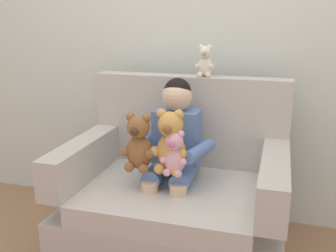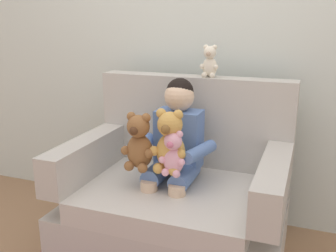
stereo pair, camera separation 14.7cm
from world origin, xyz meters
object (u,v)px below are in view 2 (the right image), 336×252
plush_brown (139,143)px  plush_cream_on_backrest (210,62)px  armchair (178,201)px  plush_pink (173,154)px  plush_honey (169,143)px  seated_child (175,144)px

plush_brown → plush_cream_on_backrest: plush_cream_on_backrest is taller
armchair → plush_brown: size_ratio=3.86×
plush_brown → plush_pink: size_ratio=1.30×
plush_honey → seated_child: bearing=89.5°
plush_brown → plush_pink: 0.20m
seated_child → armchair: bearing=-34.8°
armchair → plush_brown: (-0.17, -0.15, 0.39)m
armchair → plush_honey: bearing=-92.1°
seated_child → plush_brown: (-0.15, -0.17, 0.04)m
plush_honey → plush_brown: 0.17m
plush_brown → plush_cream_on_backrest: bearing=76.3°
armchair → plush_pink: armchair is taller
seated_child → plush_honey: 0.16m
armchair → plush_cream_on_backrest: size_ratio=6.31×
plush_honey → plush_brown: (-0.17, -0.02, -0.01)m
seated_child → plush_brown: size_ratio=2.61×
armchair → plush_brown: armchair is taller
plush_brown → plush_pink: plush_brown is taller
plush_honey → armchair: bearing=79.9°
plush_honey → plush_cream_on_backrest: 0.59m
armchair → plush_pink: size_ratio=5.02×
plush_honey → plush_cream_on_backrest: (0.09, 0.44, 0.38)m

